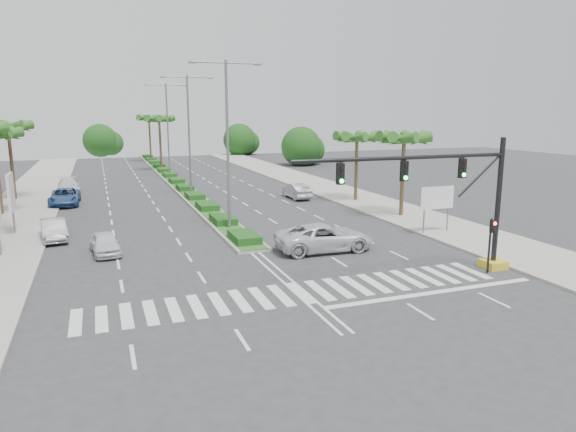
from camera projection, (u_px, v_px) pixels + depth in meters
name	position (u px, v px, depth m)	size (l,w,h in m)	color
ground	(301.00, 293.00, 24.57)	(160.00, 160.00, 0.00)	#333335
footpath_right	(372.00, 203.00, 48.11)	(6.00, 120.00, 0.15)	gray
footpath_left	(9.00, 229.00, 37.75)	(6.00, 120.00, 0.15)	gray
median	(171.00, 178.00, 65.89)	(2.20, 75.00, 0.20)	gray
median_grass	(171.00, 177.00, 65.87)	(1.80, 75.00, 0.04)	#22531C
signal_gantry	(464.00, 210.00, 27.04)	(12.60, 1.20, 7.20)	gold
pedestrian_signal	(491.00, 236.00, 27.16)	(0.28, 0.36, 3.00)	black
direction_sign	(437.00, 200.00, 36.02)	(2.70, 0.11, 3.40)	slate
billboard_far	(11.00, 193.00, 35.57)	(0.18, 2.10, 4.35)	slate
palm_left_end	(8.00, 129.00, 48.80)	(4.57, 4.68, 7.75)	brown
palm_right_near	(404.00, 141.00, 41.13)	(4.57, 4.68, 7.05)	brown
palm_right_far	(357.00, 140.00, 48.54)	(4.57, 4.68, 6.75)	brown
palm_median_a	(159.00, 121.00, 73.66)	(4.57, 4.68, 8.05)	brown
palm_median_b	(149.00, 120.00, 87.44)	(4.57, 4.68, 8.05)	brown
streetlight_near	(227.00, 136.00, 36.07)	(5.10, 0.25, 12.00)	slate
streetlight_mid	(189.00, 129.00, 50.77)	(5.10, 0.25, 12.00)	slate
streetlight_far	(168.00, 125.00, 65.46)	(5.10, 0.25, 12.00)	slate
car_parked_a	(105.00, 243.00, 31.20)	(1.56, 3.87, 1.32)	silver
car_parked_b	(54.00, 230.00, 34.59)	(1.50, 4.32, 1.42)	#9F9FA3
car_parked_c	(65.00, 197.00, 47.54)	(2.55, 5.52, 1.54)	#2C4F87
car_parked_d	(68.00, 186.00, 54.32)	(2.12, 5.21, 1.51)	silver
car_crossing	(324.00, 237.00, 31.88)	(2.81, 6.10, 1.70)	silver
car_right	(296.00, 191.00, 51.17)	(1.58, 4.54, 1.50)	#A7A7AB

